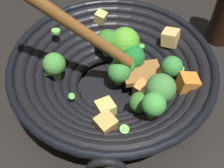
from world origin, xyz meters
TOP-DOWN VIEW (x-y plane):
  - ground_plane at (0.00, 0.00)m, footprint 4.00×4.00m
  - wok at (0.00, -0.00)m, footprint 0.39×0.36m

SIDE VIEW (x-z plane):
  - ground_plane at x=0.00m, z-range 0.00..0.00m
  - wok at x=0.00m, z-range -0.07..0.18m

